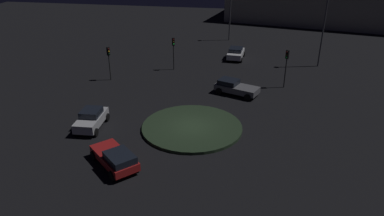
# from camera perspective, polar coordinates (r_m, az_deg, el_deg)

# --- Properties ---
(ground_plane) EXTENTS (114.73, 114.73, 0.00)m
(ground_plane) POSITION_cam_1_polar(r_m,az_deg,el_deg) (30.57, 0.00, -3.21)
(ground_plane) COLOR black
(roundabout_island) EXTENTS (8.37, 8.37, 0.25)m
(roundabout_island) POSITION_cam_1_polar(r_m,az_deg,el_deg) (30.52, 0.00, -3.01)
(roundabout_island) COLOR #263823
(roundabout_island) RESTS_ON ground_plane
(car_red) EXTENTS (4.23, 4.34, 1.40)m
(car_red) POSITION_cam_1_polar(r_m,az_deg,el_deg) (25.87, -11.84, -7.62)
(car_red) COLOR red
(car_red) RESTS_ON ground_plane
(car_silver) EXTENTS (3.93, 2.13, 1.59)m
(car_silver) POSITION_cam_1_polar(r_m,az_deg,el_deg) (31.52, -15.44, -1.62)
(car_silver) COLOR silver
(car_silver) RESTS_ON ground_plane
(car_white) EXTENTS (4.04, 2.30, 1.48)m
(car_white) POSITION_cam_1_polar(r_m,az_deg,el_deg) (48.68, 6.85, 8.52)
(car_white) COLOR white
(car_white) RESTS_ON ground_plane
(car_grey) EXTENTS (3.27, 4.70, 1.43)m
(car_grey) POSITION_cam_1_polar(r_m,az_deg,el_deg) (37.27, 6.74, 3.25)
(car_grey) COLOR slate
(car_grey) RESTS_ON ground_plane
(traffic_light_northeast) EXTENTS (0.38, 0.39, 3.75)m
(traffic_light_northeast) POSITION_cam_1_polar(r_m,az_deg,el_deg) (41.22, -12.85, 7.79)
(traffic_light_northeast) COLOR #2D2D2D
(traffic_light_northeast) RESTS_ON ground_plane
(traffic_light_east) EXTENTS (0.39, 0.35, 3.89)m
(traffic_light_east) POSITION_cam_1_polar(r_m,az_deg,el_deg) (43.63, -2.92, 9.46)
(traffic_light_east) COLOR #2D2D2D
(traffic_light_east) RESTS_ON ground_plane
(traffic_light_southeast) EXTENTS (0.39, 0.37, 4.07)m
(traffic_light_southeast) POSITION_cam_1_polar(r_m,az_deg,el_deg) (39.21, 14.52, 7.07)
(traffic_light_southeast) COLOR #2D2D2D
(traffic_light_southeast) RESTS_ON ground_plane
(streetlamp_southeast) EXTENTS (0.53, 0.53, 8.89)m
(streetlamp_southeast) POSITION_cam_1_polar(r_m,az_deg,el_deg) (46.81, 20.02, 12.88)
(streetlamp_southeast) COLOR #4C4C51
(streetlamp_southeast) RESTS_ON ground_plane
(streetlamp_east) EXTENTS (0.56, 0.56, 7.84)m
(streetlamp_east) POSITION_cam_1_polar(r_m,az_deg,el_deg) (57.07, 6.02, 15.71)
(streetlamp_east) COLOR #4C4C51
(streetlamp_east) RESTS_ON ground_plane
(store_building) EXTENTS (21.14, 35.84, 6.81)m
(store_building) POSITION_cam_1_polar(r_m,az_deg,el_deg) (75.11, 19.65, 15.19)
(store_building) COLOR #ADA893
(store_building) RESTS_ON ground_plane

